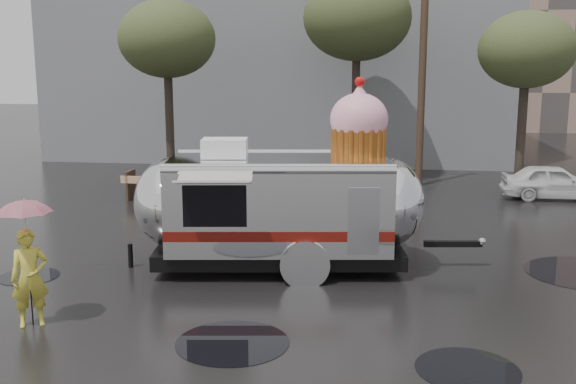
# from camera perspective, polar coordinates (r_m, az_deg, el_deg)

# --- Properties ---
(ground) EXTENTS (120.00, 120.00, 0.00)m
(ground) POSITION_cam_1_polar(r_m,az_deg,el_deg) (12.84, 2.79, -10.39)
(ground) COLOR black
(ground) RESTS_ON ground
(puddles) EXTENTS (14.24, 9.67, 0.01)m
(puddles) POSITION_cam_1_polar(r_m,az_deg,el_deg) (14.68, 7.48, -7.68)
(puddles) COLOR black
(puddles) RESTS_ON ground
(grey_building) EXTENTS (22.00, 12.00, 13.00)m
(grey_building) POSITION_cam_1_polar(r_m,az_deg,el_deg) (36.32, -0.09, 13.83)
(grey_building) COLOR slate
(grey_building) RESTS_ON ground
(utility_pole) EXTENTS (1.60, 0.28, 9.00)m
(utility_pole) POSITION_cam_1_polar(r_m,az_deg,el_deg) (25.96, 11.33, 10.63)
(utility_pole) COLOR #473323
(utility_pole) RESTS_ON ground
(tree_left) EXTENTS (3.64, 3.64, 6.95)m
(tree_left) POSITION_cam_1_polar(r_m,az_deg,el_deg) (26.19, -10.22, 12.56)
(tree_left) COLOR #382D26
(tree_left) RESTS_ON ground
(tree_mid) EXTENTS (4.20, 4.20, 8.03)m
(tree_mid) POSITION_cam_1_polar(r_m,az_deg,el_deg) (26.99, 5.87, 14.44)
(tree_mid) COLOR #382D26
(tree_mid) RESTS_ON ground
(tree_right) EXTENTS (3.36, 3.36, 6.42)m
(tree_right) POSITION_cam_1_polar(r_m,az_deg,el_deg) (25.41, 19.55, 11.20)
(tree_right) COLOR #382D26
(tree_right) RESTS_ON ground
(barricade_row) EXTENTS (4.30, 0.80, 1.00)m
(barricade_row) POSITION_cam_1_polar(r_m,az_deg,el_deg) (23.23, -8.71, 0.53)
(barricade_row) COLOR #473323
(barricade_row) RESTS_ON ground
(airstream_trailer) EXTENTS (8.20, 3.83, 4.45)m
(airstream_trailer) POSITION_cam_1_polar(r_m,az_deg,el_deg) (15.30, -0.35, -0.79)
(airstream_trailer) COLOR silver
(airstream_trailer) RESTS_ON ground
(person_left) EXTENTS (0.77, 0.69, 1.78)m
(person_left) POSITION_cam_1_polar(r_m,az_deg,el_deg) (12.94, -21.03, -6.79)
(person_left) COLOR gold
(person_left) RESTS_ON ground
(umbrella_pink) EXTENTS (1.16, 1.16, 2.34)m
(umbrella_pink) POSITION_cam_1_polar(r_m,az_deg,el_deg) (12.67, -21.35, -2.24)
(umbrella_pink) COLOR pink
(umbrella_pink) RESTS_ON ground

